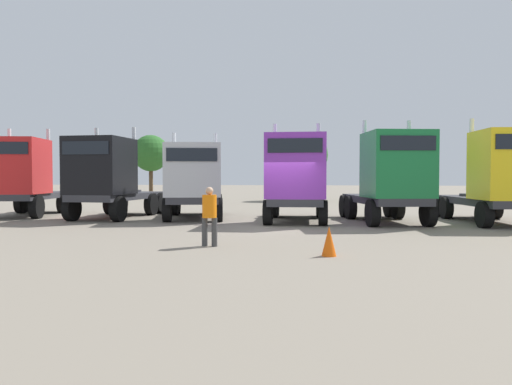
{
  "coord_description": "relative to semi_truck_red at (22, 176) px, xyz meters",
  "views": [
    {
      "loc": [
        1.89,
        -17.87,
        1.91
      ],
      "look_at": [
        -1.59,
        3.35,
        1.22
      ],
      "focal_mm": 32.86,
      "sensor_mm": 36.0,
      "label": 1
    }
  ],
  "objects": [
    {
      "name": "semi_truck_purple",
      "position": [
        13.35,
        -0.85,
        -0.07
      ],
      "size": [
        2.85,
        5.93,
        4.26
      ],
      "rotation": [
        0.0,
        0.0,
        -1.52
      ],
      "color": "#333338",
      "rests_on": "ground"
    },
    {
      "name": "oak_far_centre",
      "position": [
        12.61,
        18.51,
        1.81
      ],
      "size": [
        3.77,
        3.77,
        5.69
      ],
      "color": "#4C3823",
      "rests_on": "ground"
    },
    {
      "name": "semi_truck_yellow",
      "position": [
        21.5,
        -0.57,
        -0.09
      ],
      "size": [
        3.21,
        6.62,
        4.33
      ],
      "rotation": [
        0.0,
        0.0,
        -1.46
      ],
      "color": "#333338",
      "rests_on": "ground"
    },
    {
      "name": "semi_truck_black",
      "position": [
        4.66,
        -0.48,
        -0.03
      ],
      "size": [
        2.6,
        6.06,
        4.28
      ],
      "rotation": [
        0.0,
        0.0,
        -1.58
      ],
      "color": "#333338",
      "rests_on": "ground"
    },
    {
      "name": "traffic_cone_near",
      "position": [
        14.8,
        -9.12,
        -1.62
      ],
      "size": [
        0.36,
        0.36,
        0.73
      ],
      "primitive_type": "cone",
      "color": "#F2590C",
      "rests_on": "ground"
    },
    {
      "name": "oak_far_left",
      "position": [
        -1.39,
        19.76,
        2.11
      ],
      "size": [
        3.3,
        3.3,
        5.77
      ],
      "color": "#4C3823",
      "rests_on": "ground"
    },
    {
      "name": "ground",
      "position": [
        12.99,
        -2.69,
        -1.98
      ],
      "size": [
        200.0,
        200.0,
        0.0
      ],
      "primitive_type": "plane",
      "color": "gray"
    },
    {
      "name": "semi_truck_green",
      "position": [
        17.27,
        -0.78,
        -0.05
      ],
      "size": [
        3.67,
        6.11,
        4.32
      ],
      "rotation": [
        0.0,
        0.0,
        -1.36
      ],
      "color": "#333338",
      "rests_on": "ground"
    },
    {
      "name": "semi_truck_red",
      "position": [
        0.0,
        0.0,
        0.0
      ],
      "size": [
        3.76,
        6.26,
        4.36
      ],
      "rotation": [
        0.0,
        0.0,
        -1.35
      ],
      "color": "#333338",
      "rests_on": "ground"
    },
    {
      "name": "oak_far_right",
      "position": [
        27.69,
        18.22,
        2.06
      ],
      "size": [
        2.85,
        2.85,
        5.51
      ],
      "color": "#4C3823",
      "rests_on": "ground"
    },
    {
      "name": "visitor_in_hivis",
      "position": [
        11.52,
        -8.02,
        -1.03
      ],
      "size": [
        0.44,
        0.41,
        1.65
      ],
      "rotation": [
        0.0,
        0.0,
        1.55
      ],
      "color": "#3C3C3C",
      "rests_on": "ground"
    },
    {
      "name": "semi_truck_silver",
      "position": [
        8.68,
        -0.08,
        -0.23
      ],
      "size": [
        3.87,
        6.38,
        3.98
      ],
      "rotation": [
        0.0,
        0.0,
        -1.33
      ],
      "color": "#333338",
      "rests_on": "ground"
    }
  ]
}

